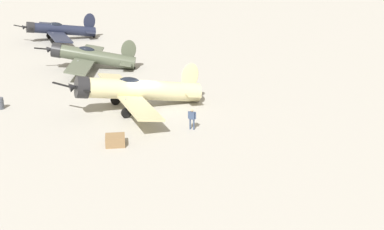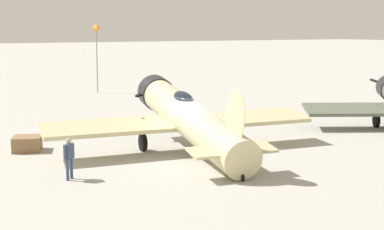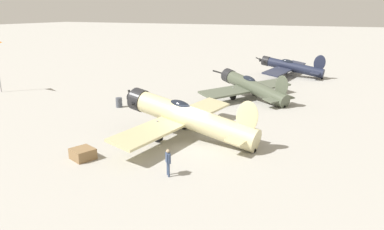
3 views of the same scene
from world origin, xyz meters
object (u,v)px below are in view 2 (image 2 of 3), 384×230
Objects in this scene: airplane_foreground at (187,118)px; ground_crew_mechanic at (69,155)px; equipment_crate at (27,144)px; fuel_drum at (187,110)px; windsock_mast at (97,30)px.

airplane_foreground is 6.30m from ground_crew_mechanic.
equipment_crate is at bearing 63.10° from airplane_foreground.
equipment_crate is (-5.88, -0.11, -0.61)m from ground_crew_mechanic.
fuel_drum is (-9.52, 5.20, -1.14)m from airplane_foreground.
fuel_drum reaches higher than equipment_crate.
ground_crew_mechanic is at bearing -44.47° from fuel_drum.
airplane_foreground is 7.74× the size of equipment_crate.
windsock_mast is (-14.96, -0.35, 4.88)m from fuel_drum.
airplane_foreground is 7.41m from equipment_crate.
equipment_crate is 12.56m from fuel_drum.
fuel_drum is 0.16× the size of windsock_mast.
ground_crew_mechanic is 1.70× the size of fuel_drum.
fuel_drum is at bearing 1.33° from windsock_mast.
windsock_mast is at bearing -178.67° from fuel_drum.
ground_crew_mechanic reaches higher than equipment_crate.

